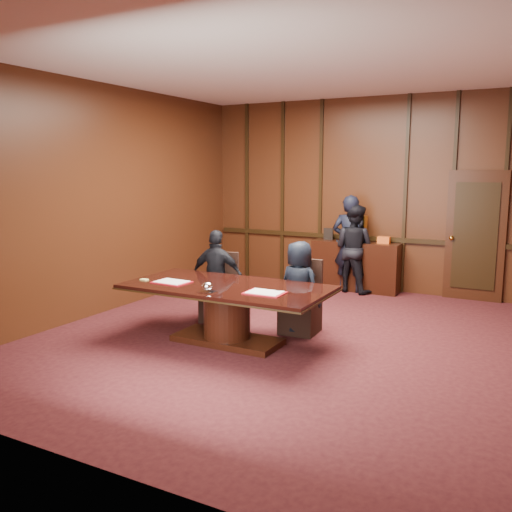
{
  "coord_description": "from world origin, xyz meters",
  "views": [
    {
      "loc": [
        2.98,
        -6.27,
        2.23
      ],
      "look_at": [
        -0.42,
        0.14,
        1.05
      ],
      "focal_mm": 38.0,
      "sensor_mm": 36.0,
      "label": 1
    }
  ],
  "objects_px": {
    "conference_table": "(227,304)",
    "signatory_left": "(217,276)",
    "signatory_right": "(299,288)",
    "witness_left": "(350,244)",
    "sideboard": "(356,264)",
    "witness_right": "(354,248)"
  },
  "relations": [
    {
      "from": "sideboard",
      "to": "witness_left",
      "type": "relative_size",
      "value": 0.91
    },
    {
      "from": "signatory_right",
      "to": "witness_left",
      "type": "xyz_separation_m",
      "value": [
        -0.22,
        2.8,
        0.25
      ]
    },
    {
      "from": "conference_table",
      "to": "sideboard",
      "type": "bearing_deg",
      "value": 82.36
    },
    {
      "from": "sideboard",
      "to": "witness_left",
      "type": "distance_m",
      "value": 0.43
    },
    {
      "from": "sideboard",
      "to": "conference_table",
      "type": "relative_size",
      "value": 0.61
    },
    {
      "from": "witness_right",
      "to": "witness_left",
      "type": "bearing_deg",
      "value": 13.29
    },
    {
      "from": "sideboard",
      "to": "signatory_right",
      "type": "distance_m",
      "value": 2.97
    },
    {
      "from": "witness_left",
      "to": "witness_right",
      "type": "xyz_separation_m",
      "value": [
        0.08,
        0.0,
        -0.08
      ]
    },
    {
      "from": "conference_table",
      "to": "signatory_right",
      "type": "bearing_deg",
      "value": 50.91
    },
    {
      "from": "conference_table",
      "to": "witness_left",
      "type": "relative_size",
      "value": 1.49
    },
    {
      "from": "conference_table",
      "to": "signatory_left",
      "type": "distance_m",
      "value": 1.04
    },
    {
      "from": "signatory_right",
      "to": "witness_left",
      "type": "height_order",
      "value": "witness_left"
    },
    {
      "from": "sideboard",
      "to": "conference_table",
      "type": "distance_m",
      "value": 3.79
    },
    {
      "from": "witness_left",
      "to": "conference_table",
      "type": "bearing_deg",
      "value": 79.55
    },
    {
      "from": "signatory_left",
      "to": "witness_left",
      "type": "bearing_deg",
      "value": -121.4
    },
    {
      "from": "sideboard",
      "to": "witness_right",
      "type": "relative_size",
      "value": 1.0
    },
    {
      "from": "conference_table",
      "to": "signatory_left",
      "type": "relative_size",
      "value": 1.94
    },
    {
      "from": "sideboard",
      "to": "signatory_left",
      "type": "height_order",
      "value": "sideboard"
    },
    {
      "from": "signatory_right",
      "to": "witness_right",
      "type": "xyz_separation_m",
      "value": [
        -0.14,
        2.8,
        0.16
      ]
    },
    {
      "from": "conference_table",
      "to": "signatory_left",
      "type": "bearing_deg",
      "value": 129.09
    },
    {
      "from": "conference_table",
      "to": "witness_right",
      "type": "xyz_separation_m",
      "value": [
        0.51,
        3.6,
        0.29
      ]
    },
    {
      "from": "signatory_left",
      "to": "witness_right",
      "type": "xyz_separation_m",
      "value": [
        1.16,
        2.8,
        0.12
      ]
    }
  ]
}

